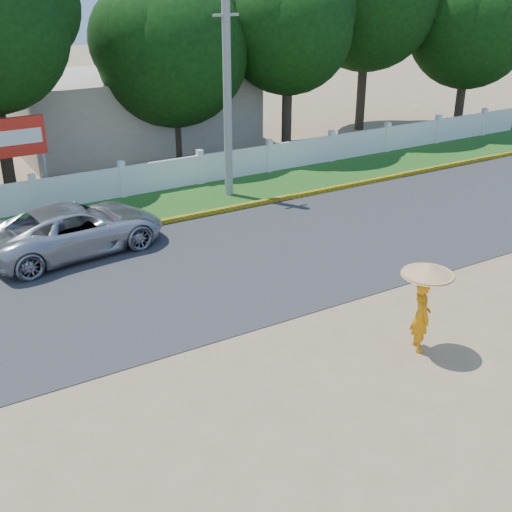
{
  "coord_description": "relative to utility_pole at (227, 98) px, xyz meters",
  "views": [
    {
      "loc": [
        -6.83,
        -9.64,
        7.38
      ],
      "look_at": [
        0.0,
        2.0,
        1.3
      ],
      "focal_mm": 45.0,
      "sensor_mm": 36.0,
      "label": 1
    }
  ],
  "objects": [
    {
      "name": "ground",
      "position": [
        -3.31,
        -9.53,
        -3.41
      ],
      "size": [
        120.0,
        120.0,
        0.0
      ],
      "primitive_type": "plane",
      "color": "#9E8460",
      "rests_on": "ground"
    },
    {
      "name": "road",
      "position": [
        -3.31,
        -5.03,
        -3.4
      ],
      "size": [
        60.0,
        7.0,
        0.02
      ],
      "primitive_type": "cube",
      "color": "#38383A",
      "rests_on": "ground"
    },
    {
      "name": "grass_verge",
      "position": [
        -3.31,
        0.22,
        -3.39
      ],
      "size": [
        60.0,
        3.5,
        0.03
      ],
      "primitive_type": "cube",
      "color": "#2D601E",
      "rests_on": "ground"
    },
    {
      "name": "curb",
      "position": [
        -3.31,
        -1.48,
        -3.33
      ],
      "size": [
        40.0,
        0.18,
        0.16
      ],
      "primitive_type": "cube",
      "color": "yellow",
      "rests_on": "ground"
    },
    {
      "name": "fence",
      "position": [
        -3.31,
        1.67,
        -2.86
      ],
      "size": [
        40.0,
        0.1,
        1.1
      ],
      "primitive_type": "cube",
      "color": "silver",
      "rests_on": "ground"
    },
    {
      "name": "building_near",
      "position": [
        -0.31,
        8.47,
        -1.81
      ],
      "size": [
        10.0,
        6.0,
        3.2
      ],
      "primitive_type": "cube",
      "color": "#B7AD99",
      "rests_on": "ground"
    },
    {
      "name": "utility_pole",
      "position": [
        0.0,
        0.0,
        0.0
      ],
      "size": [
        0.28,
        0.28,
        6.81
      ],
      "primitive_type": "cylinder",
      "color": "gray",
      "rests_on": "ground"
    },
    {
      "name": "vehicle",
      "position": [
        -6.04,
        -2.2,
        -2.72
      ],
      "size": [
        5.2,
        2.88,
        1.38
      ],
      "primitive_type": "imported",
      "rotation": [
        0.0,
        0.0,
        1.7
      ],
      "color": "#ADAEB5",
      "rests_on": "ground"
    },
    {
      "name": "monk_with_parasol",
      "position": [
        -1.28,
        -10.89,
        -2.11
      ],
      "size": [
        1.09,
        1.09,
        1.98
      ],
      "color": "orange",
      "rests_on": "ground"
    },
    {
      "name": "billboard",
      "position": [
        -6.72,
        2.77,
        -1.27
      ],
      "size": [
        2.5,
        0.13,
        2.95
      ],
      "color": "gray",
      "rests_on": "ground"
    },
    {
      "name": "tree_row",
      "position": [
        -1.02,
        4.93,
        1.67
      ],
      "size": [
        39.36,
        8.44,
        9.42
      ],
      "color": "#473828",
      "rests_on": "ground"
    }
  ]
}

